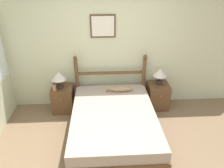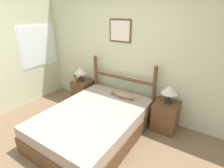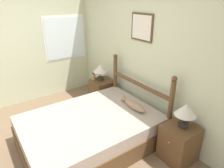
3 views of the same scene
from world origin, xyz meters
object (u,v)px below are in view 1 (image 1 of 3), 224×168
Objects in this scene: bed at (114,123)px; nightstand_left at (63,99)px; table_lamp_left at (59,77)px; nightstand_right at (158,96)px; fish_pillow at (120,89)px; bottle at (54,87)px; table_lamp_right at (160,73)px.

nightstand_left reaches higher than bed.
table_lamp_left reaches higher than bed.
bed is at bearing -139.51° from nightstand_right.
table_lamp_left is 1.26m from fish_pillow.
bottle reaches higher than nightstand_right.
table_lamp_right reaches higher than nightstand_right.
table_lamp_right reaches higher than bottle.
fish_pillow is (-0.85, -0.14, 0.28)m from nightstand_right.
bottle is at bearing -176.36° from nightstand_right.
table_lamp_right is at bearing 4.26° from bottle.
bottle is at bearing 147.28° from bed.
table_lamp_left reaches higher than nightstand_left.
nightstand_right is (2.05, 0.00, 0.00)m from nightstand_left.
table_lamp_right is 0.65× the size of fish_pillow.
fish_pillow is at bearing 76.37° from bed.
bed is 1.47m from table_lamp_left.
nightstand_left is at bearing 36.79° from table_lamp_left.
bottle is (-2.17, -0.14, 0.36)m from nightstand_right.
table_lamp_left and table_lamp_right have the same top height.
nightstand_right is at bearing 3.64° from bottle.
table_lamp_left is at bearing -178.71° from table_lamp_right.
bottle is (-0.12, -0.14, 0.36)m from nightstand_left.
bed is 5.89× the size of table_lamp_left.
table_lamp_left is 0.23m from bottle.
nightstand_left is at bearing 180.00° from nightstand_right.
nightstand_left is 2.12m from table_lamp_right.
table_lamp_right is at bearing 76.27° from nightstand_right.
table_lamp_left is (-2.08, -0.02, 0.53)m from nightstand_right.
nightstand_left is 1.00× the size of nightstand_right.
nightstand_left is 3.11× the size of bottle.
fish_pillow is at bearing -168.95° from table_lamp_right.
nightstand_right is at bearing -103.73° from table_lamp_right.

